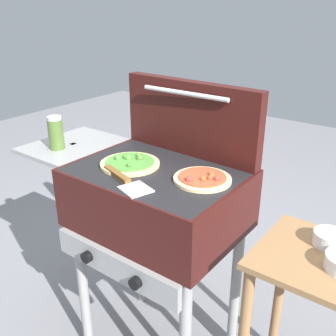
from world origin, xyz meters
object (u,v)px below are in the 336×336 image
pizza_pepperoni (203,179)px  prep_table (321,320)px  grill (154,203)px  topping_bowl_near (329,239)px  spatula (124,180)px  sauce_jar (56,133)px  pizza_veggie (130,163)px

pizza_pepperoni → prep_table: pizza_pepperoni is taller
grill → prep_table: 0.70m
grill → prep_table: size_ratio=1.23×
grill → topping_bowl_near: (0.64, 0.08, 0.04)m
spatula → prep_table: (0.68, 0.16, -0.35)m
pizza_pepperoni → sauce_jar: bearing=-171.7°
spatula → prep_table: 0.79m
sauce_jar → prep_table: sauce_jar is taller
spatula → topping_bowl_near: spatula is taller
sauce_jar → spatula: sauce_jar is taller
sauce_jar → topping_bowl_near: size_ratio=1.42×
grill → pizza_pepperoni: 0.26m
grill → prep_table: grill is taller
grill → sauce_jar: size_ratio=6.74×
prep_table → pizza_pepperoni: bearing=177.8°
grill → spatula: spatula is taller
pizza_veggie → pizza_pepperoni: size_ratio=1.12×
sauce_jar → prep_table: bearing=4.0°
sauce_jar → spatula: size_ratio=0.54×
pizza_veggie → prep_table: bearing=2.2°
grill → topping_bowl_near: 0.64m
pizza_veggie → spatula: size_ratio=0.87×
pizza_veggie → sauce_jar: sauce_jar is taller
pizza_veggie → sauce_jar: (-0.37, -0.05, 0.06)m
sauce_jar → grill: bearing=9.1°
spatula → topping_bowl_near: size_ratio=2.65×
topping_bowl_near → grill: bearing=-172.6°
prep_table → topping_bowl_near: size_ratio=7.77×
grill → prep_table: bearing=0.4°
pizza_veggie → grill: bearing=14.1°
pizza_veggie → prep_table: pizza_veggie is taller
pizza_veggie → pizza_pepperoni: 0.31m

